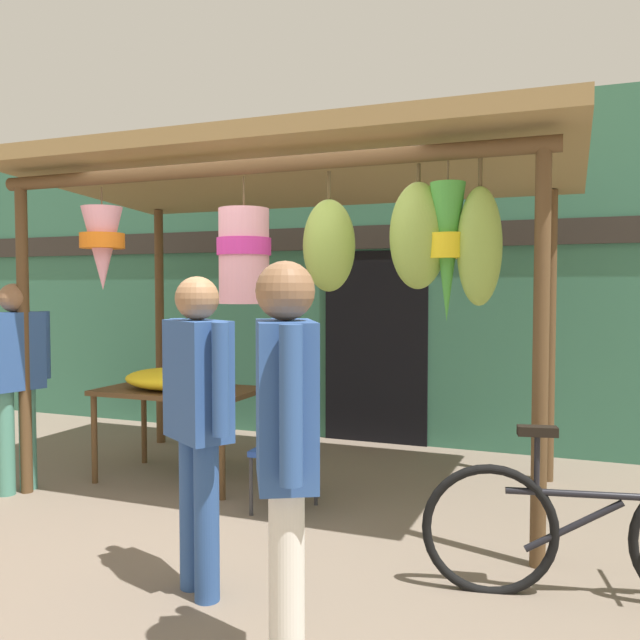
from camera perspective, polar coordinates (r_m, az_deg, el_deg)
ground_plane at (r=4.72m, az=-7.04°, el=-17.19°), size 30.00×30.00×0.00m
shop_facade at (r=6.98m, az=3.58°, el=3.72°), size 12.87×0.29×3.45m
market_stall_canopy at (r=5.09m, az=-2.12°, el=10.94°), size 4.33×2.31×2.67m
display_table at (r=5.63m, az=-12.23°, el=-6.68°), size 1.30×0.77×0.77m
flower_heap_on_table at (r=5.55m, az=-12.81°, el=-5.05°), size 0.81×0.57×0.18m
folding_chair at (r=4.87m, az=-2.80°, el=-10.37°), size 0.41×0.41×0.84m
parked_bicycle at (r=3.80m, az=22.72°, el=-16.83°), size 1.73×0.49×0.92m
vendor_in_orange at (r=3.48m, az=-10.61°, el=-7.55°), size 0.51×0.40×1.67m
customer_foreground at (r=2.60m, az=-3.01°, el=-10.34°), size 0.38×0.53×1.72m
passerby_at_right at (r=5.66m, az=-25.07°, el=-3.95°), size 0.31×0.58×1.65m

